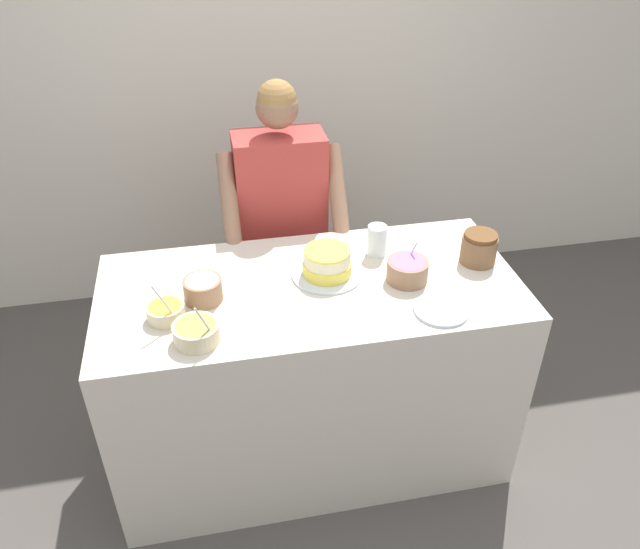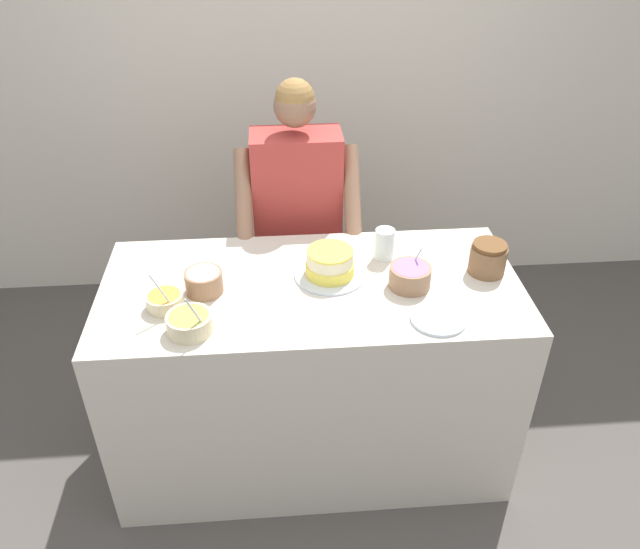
% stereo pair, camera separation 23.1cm
% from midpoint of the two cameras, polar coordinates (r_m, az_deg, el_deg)
% --- Properties ---
extents(ground_plane, '(14.00, 14.00, 0.00)m').
position_cam_midpoint_polar(ground_plane, '(2.84, 2.41, -21.15)').
color(ground_plane, '#4C4742').
extents(wall_back, '(10.00, 0.05, 2.60)m').
position_cam_midpoint_polar(wall_back, '(3.60, -0.55, 17.49)').
color(wall_back, beige).
rests_on(wall_back, ground_plane).
extents(counter, '(1.66, 0.77, 0.93)m').
position_cam_midpoint_polar(counter, '(2.74, 1.72, -8.94)').
color(counter, beige).
rests_on(counter, ground_plane).
extents(person_baker, '(0.56, 0.45, 1.55)m').
position_cam_midpoint_polar(person_baker, '(2.97, 0.15, 5.66)').
color(person_baker, '#2D2D38').
rests_on(person_baker, ground_plane).
extents(cake, '(0.29, 0.29, 0.12)m').
position_cam_midpoint_polar(cake, '(2.47, 3.59, 0.81)').
color(cake, silver).
rests_on(cake, counter).
extents(frosting_bowl_olive, '(0.16, 0.16, 0.19)m').
position_cam_midpoint_polar(frosting_bowl_olive, '(2.22, -8.95, -4.47)').
color(frosting_bowl_olive, beige).
rests_on(frosting_bowl_olive, counter).
extents(frosting_bowl_purple, '(0.16, 0.16, 0.15)m').
position_cam_midpoint_polar(frosting_bowl_purple, '(2.45, 10.92, -0.20)').
color(frosting_bowl_purple, '#936B4C').
rests_on(frosting_bowl_purple, counter).
extents(frosting_bowl_white, '(0.14, 0.14, 0.09)m').
position_cam_midpoint_polar(frosting_bowl_white, '(2.40, -7.89, -0.70)').
color(frosting_bowl_white, '#936B4C').
rests_on(frosting_bowl_white, counter).
extents(frosting_bowl_orange, '(0.14, 0.14, 0.19)m').
position_cam_midpoint_polar(frosting_bowl_orange, '(2.35, -11.30, -2.43)').
color(frosting_bowl_orange, beige).
rests_on(frosting_bowl_orange, counter).
extents(drinking_glass, '(0.08, 0.08, 0.13)m').
position_cam_midpoint_polar(drinking_glass, '(2.60, 8.46, 2.70)').
color(drinking_glass, silver).
rests_on(drinking_glass, counter).
extents(ceramic_plate, '(0.20, 0.20, 0.01)m').
position_cam_midpoint_polar(ceramic_plate, '(2.32, 13.58, -4.05)').
color(ceramic_plate, silver).
rests_on(ceramic_plate, counter).
extents(stoneware_jar, '(0.15, 0.15, 0.13)m').
position_cam_midpoint_polar(stoneware_jar, '(2.60, 17.58, 1.35)').
color(stoneware_jar, brown).
rests_on(stoneware_jar, counter).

